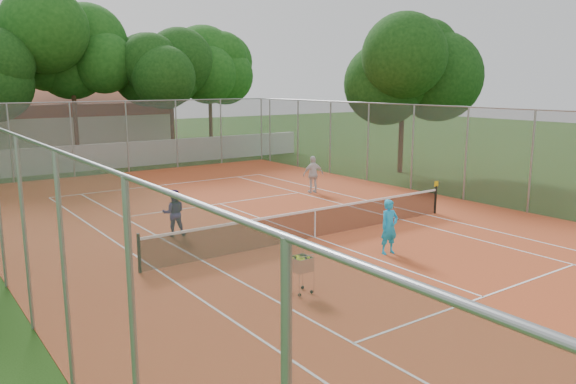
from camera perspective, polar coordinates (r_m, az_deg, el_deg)
ground at (r=18.41m, az=2.73°, el=-4.70°), size 120.00×120.00×0.00m
court_pad at (r=18.41m, az=2.73°, el=-4.67°), size 18.00×34.00×0.02m
court_lines at (r=18.41m, az=2.74°, el=-4.63°), size 10.98×23.78×0.01m
tennis_net at (r=18.28m, az=2.75°, el=-3.16°), size 11.88×0.10×0.98m
perimeter_fence at (r=17.98m, az=2.79°, el=1.45°), size 18.00×34.00×4.00m
boundary_wall at (r=34.93m, az=-17.04°, el=3.57°), size 26.00×0.30×1.50m
clubhouse at (r=43.90m, az=-23.91°, el=6.45°), size 16.40×9.00×4.40m
tropical_trees at (r=37.53m, az=-18.92°, el=10.46°), size 29.00×19.00×10.00m
player_near at (r=16.76m, az=10.24°, el=-3.50°), size 0.63×0.45×1.63m
player_far_left at (r=18.80m, az=-11.54°, el=-2.09°), size 0.91×0.81×1.55m
player_far_right at (r=25.70m, az=2.59°, el=1.80°), size 1.07×0.64×1.70m
ball_hopper at (r=13.52m, az=1.34°, el=-8.28°), size 0.62×0.62×0.99m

